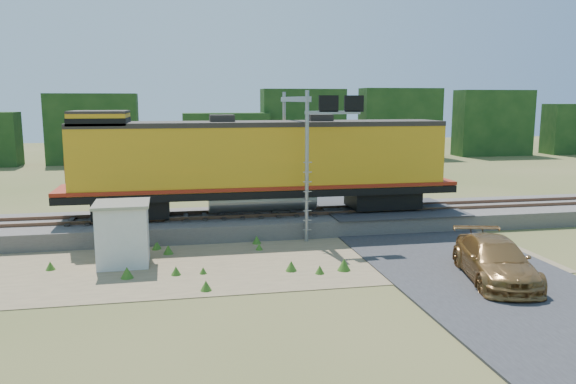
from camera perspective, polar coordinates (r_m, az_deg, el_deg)
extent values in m
plane|color=#475123|center=(22.86, -0.90, -7.23)|extent=(140.00, 140.00, 0.00)
cube|color=slate|center=(28.50, -3.03, -3.07)|extent=(70.00, 5.00, 0.80)
cube|color=brown|center=(27.70, -2.83, -2.41)|extent=(70.00, 0.10, 0.16)
cube|color=brown|center=(29.10, -3.24, -1.84)|extent=(70.00, 0.10, 0.16)
cube|color=#8C7754|center=(23.08, -6.06, -7.08)|extent=(26.00, 8.00, 0.03)
cube|color=#38383A|center=(30.16, 10.25, -1.68)|extent=(7.00, 5.20, 0.06)
cube|color=#38383A|center=(45.36, 2.92, 1.12)|extent=(7.00, 24.00, 0.08)
cube|color=#133312|center=(59.78, -7.36, 6.13)|extent=(36.00, 3.00, 6.50)
cube|color=#133312|center=(74.04, 25.44, 5.72)|extent=(50.00, 3.00, 6.00)
cube|color=black|center=(28.14, -15.57, -1.48)|extent=(3.53, 2.26, 0.88)
cube|color=black|center=(29.92, 9.56, -0.64)|extent=(3.53, 2.26, 0.88)
cube|color=black|center=(28.23, -2.62, 0.16)|extent=(19.62, 2.94, 0.35)
cylinder|color=gray|center=(28.31, -2.61, -0.78)|extent=(5.40, 1.18, 1.18)
cube|color=#BF8D16|center=(28.01, -2.64, 3.59)|extent=(18.15, 2.85, 3.04)
cube|color=maroon|center=(28.18, -2.62, 0.75)|extent=(19.62, 2.99, 0.18)
cube|color=#28231E|center=(27.89, -2.67, 6.94)|extent=(18.15, 2.89, 0.24)
cube|color=#BF8D16|center=(27.82, -18.58, 6.93)|extent=(2.55, 2.85, 0.69)
cube|color=#28231E|center=(27.81, -18.62, 7.72)|extent=(2.55, 2.89, 0.12)
cube|color=black|center=(27.82, -18.58, 6.83)|extent=(2.60, 2.89, 0.34)
cube|color=maroon|center=(28.21, -21.31, 2.30)|extent=(0.10, 1.96, 1.18)
cube|color=#28231E|center=(27.67, -6.73, 7.34)|extent=(1.18, 0.98, 0.44)
cube|color=#28231E|center=(28.46, 3.25, 7.44)|extent=(1.18, 0.98, 0.44)
cube|color=silver|center=(23.28, -16.42, -4.22)|extent=(1.98, 1.98, 2.42)
cube|color=gray|center=(23.02, -16.56, -1.17)|extent=(2.17, 2.17, 0.12)
cylinder|color=gray|center=(25.60, 1.92, 2.51)|extent=(0.18, 0.18, 6.95)
cylinder|color=gray|center=(31.05, -0.39, 3.71)|extent=(0.18, 0.18, 6.95)
cube|color=gray|center=(28.15, 0.67, 9.41)|extent=(0.25, 6.20, 0.25)
cube|color=gray|center=(25.72, 4.57, 8.06)|extent=(2.58, 0.15, 0.15)
cube|color=black|center=(25.66, 4.15, 8.94)|extent=(0.89, 0.15, 0.74)
cube|color=black|center=(25.99, 6.71, 8.91)|extent=(0.89, 0.15, 0.74)
imported|color=olive|center=(21.84, 20.30, -6.54)|extent=(3.29, 5.60, 1.52)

